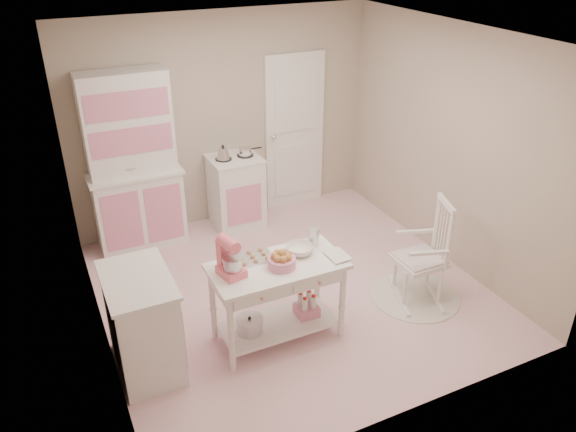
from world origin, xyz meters
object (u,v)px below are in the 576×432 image
object	(u,v)px
base_cabinet	(143,324)
stand_mixer	(231,258)
hutch	(133,163)
rocking_chair	(420,251)
work_table	(278,301)
bread_basket	(282,262)
stove	(236,191)

from	to	relation	value
base_cabinet	stand_mixer	bearing A→B (deg)	-8.33
hutch	base_cabinet	distance (m)	2.27
rocking_chair	stand_mixer	distance (m)	2.01
rocking_chair	work_table	distance (m)	1.56
stand_mixer	bread_basket	size ratio (longest dim) A/B	1.36
hutch	stove	xyz separation A→B (m)	(1.20, -0.05, -0.58)
stand_mixer	stove	bearing A→B (deg)	55.81
bread_basket	base_cabinet	bearing A→B (deg)	171.41
work_table	stand_mixer	size ratio (longest dim) A/B	3.53
stove	rocking_chair	size ratio (longest dim) A/B	0.84
hutch	rocking_chair	size ratio (longest dim) A/B	1.89
base_cabinet	work_table	distance (m)	1.20
work_table	stand_mixer	bearing A→B (deg)	177.27
hutch	stand_mixer	world-z (taller)	hutch
hutch	stove	distance (m)	1.33
base_cabinet	rocking_chair	bearing A→B (deg)	-3.71
rocking_chair	bread_basket	size ratio (longest dim) A/B	4.40
stove	base_cabinet	size ratio (longest dim) A/B	1.00
hutch	bread_basket	size ratio (longest dim) A/B	8.32
stove	stand_mixer	size ratio (longest dim) A/B	2.71
stove	rocking_chair	xyz separation A→B (m)	(1.10, -2.28, 0.09)
stove	bread_basket	xyz separation A→B (m)	(-0.43, -2.29, 0.39)
hutch	stand_mixer	xyz separation A→B (m)	(0.33, -2.27, -0.07)
hutch	rocking_chair	xyz separation A→B (m)	(2.30, -2.33, -0.49)
hutch	base_cabinet	world-z (taller)	hutch
stove	base_cabinet	world-z (taller)	same
stove	stand_mixer	xyz separation A→B (m)	(-0.87, -2.22, 0.51)
stand_mixer	bread_basket	xyz separation A→B (m)	(0.44, -0.07, -0.12)
stand_mixer	bread_basket	bearing A→B (deg)	-21.84
stove	work_table	xyz separation A→B (m)	(-0.45, -2.24, -0.06)
hutch	base_cabinet	xyz separation A→B (m)	(-0.44, -2.15, -0.58)
stove	stand_mixer	distance (m)	2.44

